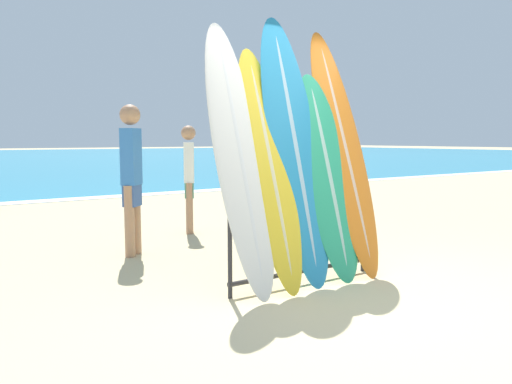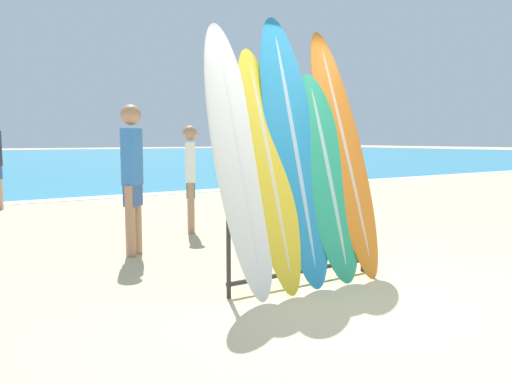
{
  "view_description": "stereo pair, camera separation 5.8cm",
  "coord_description": "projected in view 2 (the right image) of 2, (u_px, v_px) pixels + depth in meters",
  "views": [
    {
      "loc": [
        -3.15,
        -2.83,
        1.37
      ],
      "look_at": [
        -0.18,
        1.59,
        0.81
      ],
      "focal_mm": 35.0,
      "sensor_mm": 36.0,
      "label": 1
    },
    {
      "loc": [
        -3.1,
        -2.86,
        1.37
      ],
      "look_at": [
        -0.18,
        1.59,
        0.81
      ],
      "focal_mm": 35.0,
      "sensor_mm": 36.0,
      "label": 2
    }
  ],
  "objects": [
    {
      "name": "surfboard_rack",
      "position": [
        302.0,
        239.0,
        4.73
      ],
      "size": [
        1.66,
        0.04,
        0.79
      ],
      "color": "#28282D",
      "rests_on": "ground_plane"
    },
    {
      "name": "surfboard_slot_2",
      "position": [
        294.0,
        148.0,
        4.74
      ],
      "size": [
        0.59,
        0.81,
        2.58
      ],
      "color": "teal",
      "rests_on": "ground_plane"
    },
    {
      "name": "surfboard_slot_1",
      "position": [
        269.0,
        167.0,
        4.54
      ],
      "size": [
        0.48,
        0.83,
        2.25
      ],
      "color": "yellow",
      "rests_on": "ground_plane"
    },
    {
      "name": "person_mid_beach",
      "position": [
        132.0,
        174.0,
        5.85
      ],
      "size": [
        0.3,
        0.3,
        1.78
      ],
      "rotation": [
        0.0,
        0.0,
        0.81
      ],
      "color": "#A87A5B",
      "rests_on": "ground_plane"
    },
    {
      "name": "ground_plane",
      "position": [
        377.0,
        302.0,
        4.22
      ],
      "size": [
        160.0,
        160.0,
        0.0
      ],
      "primitive_type": "plane",
      "color": "#CCB789"
    },
    {
      "name": "surfboard_slot_0",
      "position": [
        238.0,
        156.0,
        4.39
      ],
      "size": [
        0.49,
        0.89,
        2.46
      ],
      "color": "silver",
      "rests_on": "ground_plane"
    },
    {
      "name": "surfboard_slot_4",
      "position": [
        343.0,
        150.0,
        5.1
      ],
      "size": [
        0.52,
        0.97,
        2.53
      ],
      "color": "orange",
      "rests_on": "ground_plane"
    },
    {
      "name": "person_near_water",
      "position": [
        304.0,
        166.0,
        7.02
      ],
      "size": [
        0.25,
        0.31,
        1.82
      ],
      "rotation": [
        0.0,
        0.0,
        5.06
      ],
      "color": "#846047",
      "rests_on": "ground_plane"
    },
    {
      "name": "person_far_left",
      "position": [
        190.0,
        175.0,
        7.28
      ],
      "size": [
        0.23,
        0.27,
        1.57
      ],
      "rotation": [
        0.0,
        0.0,
        4.27
      ],
      "color": "#A87A5B",
      "rests_on": "ground_plane"
    },
    {
      "name": "surfboard_slot_3",
      "position": [
        327.0,
        175.0,
        4.89
      ],
      "size": [
        0.6,
        0.71,
        2.04
      ],
      "color": "#289E70",
      "rests_on": "ground_plane"
    }
  ]
}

